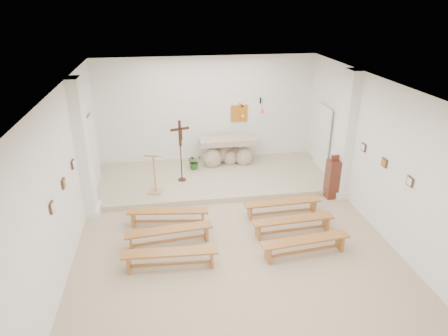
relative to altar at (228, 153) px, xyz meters
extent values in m
cube|color=tan|center=(-0.58, -4.40, -0.51)|extent=(7.00, 10.00, 0.00)
cube|color=white|center=(-4.07, -4.40, 1.24)|extent=(0.02, 10.00, 3.50)
cube|color=white|center=(2.91, -4.40, 1.24)|extent=(0.02, 10.00, 3.50)
cube|color=white|center=(-0.58, 0.59, 1.24)|extent=(7.00, 0.02, 3.50)
cube|color=silver|center=(-0.58, -4.40, 2.98)|extent=(7.00, 10.00, 0.02)
cube|color=tan|center=(-0.58, -0.90, -0.44)|extent=(6.98, 3.00, 0.15)
cube|color=white|center=(-3.95, -2.40, 1.24)|extent=(0.26, 0.55, 3.50)
cube|color=white|center=(2.79, -2.40, 1.24)|extent=(0.26, 0.55, 3.50)
cube|color=gold|center=(0.47, 0.56, 1.14)|extent=(0.55, 0.04, 0.55)
cube|color=black|center=(1.17, 0.57, 1.54)|extent=(0.04, 0.02, 0.20)
cylinder|color=black|center=(1.17, 0.42, 1.61)|extent=(0.02, 0.30, 0.02)
cylinder|color=black|center=(1.17, 0.27, 1.44)|extent=(0.01, 0.01, 0.34)
sphere|color=red|center=(1.17, 0.27, 1.25)|extent=(0.11, 0.11, 0.11)
cube|color=#452D1E|center=(-4.05, -5.20, 1.21)|extent=(0.03, 0.20, 0.20)
cube|color=#452D1E|center=(-4.05, -4.20, 1.21)|extent=(0.03, 0.20, 0.20)
cube|color=#452D1E|center=(-4.05, -3.20, 1.21)|extent=(0.03, 0.20, 0.20)
cube|color=#452D1E|center=(2.89, -5.20, 1.21)|extent=(0.03, 0.20, 0.20)
cube|color=#452D1E|center=(2.89, -4.20, 1.21)|extent=(0.03, 0.20, 0.20)
cube|color=#452D1E|center=(2.89, -3.20, 1.21)|extent=(0.03, 0.20, 0.20)
cube|color=silver|center=(-4.01, -1.70, -0.24)|extent=(0.10, 0.85, 0.52)
cube|color=silver|center=(2.85, -1.70, -0.24)|extent=(0.10, 0.85, 0.52)
ellipsoid|color=beige|center=(-0.52, -0.15, -0.11)|extent=(0.60, 0.51, 0.68)
ellipsoid|color=beige|center=(0.52, -0.12, -0.13)|extent=(0.56, 0.47, 0.64)
ellipsoid|color=beige|center=(-0.12, 0.18, -0.09)|extent=(0.64, 0.54, 0.60)
ellipsoid|color=beige|center=(0.27, 0.15, -0.14)|extent=(0.52, 0.44, 0.56)
ellipsoid|color=beige|center=(0.07, -0.05, -0.18)|extent=(0.44, 0.37, 0.52)
cube|color=beige|center=(0.02, 0.00, 0.41)|extent=(1.84, 0.73, 0.18)
cube|color=tan|center=(-2.32, -1.75, -0.34)|extent=(0.45, 0.45, 0.04)
cylinder|color=tan|center=(-2.32, -1.75, 0.15)|extent=(0.05, 0.05, 1.04)
cube|color=tan|center=(-2.32, -1.77, 0.72)|extent=(0.51, 0.43, 0.17)
cube|color=white|center=(-2.33, -1.81, 0.78)|extent=(0.43, 0.35, 0.13)
cylinder|color=#361E11|center=(-1.55, -1.07, -0.35)|extent=(0.24, 0.24, 0.03)
cylinder|color=#361E11|center=(-1.55, -1.07, 0.19)|extent=(0.04, 0.04, 1.10)
cube|color=#361E11|center=(-1.55, -1.07, 1.09)|extent=(0.08, 0.07, 0.75)
cube|color=#361E11|center=(-1.55, -1.07, 1.22)|extent=(0.54, 0.21, 0.07)
cube|color=#361E11|center=(-1.54, -1.10, 1.06)|extent=(0.11, 0.07, 0.32)
imported|color=#265220|center=(-1.11, -0.30, -0.12)|extent=(0.56, 0.52, 0.50)
cube|color=#532917|center=(2.52, -2.50, 0.03)|extent=(0.35, 0.35, 1.09)
cube|color=#532917|center=(2.52, -2.50, 0.65)|extent=(0.22, 0.06, 0.18)
cube|color=#AA7331|center=(-2.02, -3.29, -0.12)|extent=(1.98, 0.56, 0.04)
cube|color=#AA7331|center=(-2.85, -3.18, -0.33)|extent=(0.09, 0.29, 0.37)
cube|color=#AA7331|center=(-1.18, -3.40, -0.33)|extent=(0.09, 0.29, 0.37)
cube|color=#AA7331|center=(-2.02, -3.29, -0.41)|extent=(1.64, 0.27, 0.04)
cube|color=#AA7331|center=(0.86, -3.29, -0.12)|extent=(1.97, 0.39, 0.04)
cube|color=#AA7331|center=(0.02, -3.32, -0.33)|extent=(0.06, 0.29, 0.37)
cube|color=#AA7331|center=(1.71, -3.26, -0.33)|extent=(0.06, 0.29, 0.37)
cube|color=#AA7331|center=(0.86, -3.29, -0.41)|extent=(1.65, 0.12, 0.04)
cube|color=#AA7331|center=(-2.02, -4.15, -0.12)|extent=(1.98, 0.51, 0.04)
cube|color=#AA7331|center=(-2.86, -4.23, -0.33)|extent=(0.08, 0.29, 0.37)
cube|color=#AA7331|center=(-1.17, -4.06, -0.33)|extent=(0.08, 0.29, 0.37)
cube|color=#AA7331|center=(-2.02, -4.15, -0.41)|extent=(1.64, 0.22, 0.04)
cube|color=#AA7331|center=(0.86, -4.15, -0.12)|extent=(1.97, 0.43, 0.04)
cube|color=#AA7331|center=(0.02, -4.20, -0.33)|extent=(0.07, 0.29, 0.37)
cube|color=#AA7331|center=(1.71, -4.10, -0.33)|extent=(0.07, 0.29, 0.37)
cube|color=#AA7331|center=(0.86, -4.15, -0.41)|extent=(1.65, 0.15, 0.04)
cube|color=#AA7331|center=(-2.02, -5.00, -0.12)|extent=(1.97, 0.41, 0.04)
cube|color=#AA7331|center=(-2.86, -4.96, -0.33)|extent=(0.07, 0.29, 0.37)
cube|color=#AA7331|center=(-1.17, -5.05, -0.33)|extent=(0.07, 0.29, 0.37)
cube|color=#AA7331|center=(-2.02, -5.00, -0.41)|extent=(1.65, 0.14, 0.04)
cube|color=#AA7331|center=(0.86, -5.00, -0.12)|extent=(1.98, 0.52, 0.04)
cube|color=#AA7331|center=(0.02, -5.09, -0.33)|extent=(0.08, 0.29, 0.37)
cube|color=#AA7331|center=(1.70, -4.91, -0.33)|extent=(0.08, 0.29, 0.37)
cube|color=#AA7331|center=(0.86, -5.00, -0.41)|extent=(1.64, 0.23, 0.04)
camera|label=1|loc=(-1.98, -11.85, 4.69)|focal=32.00mm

